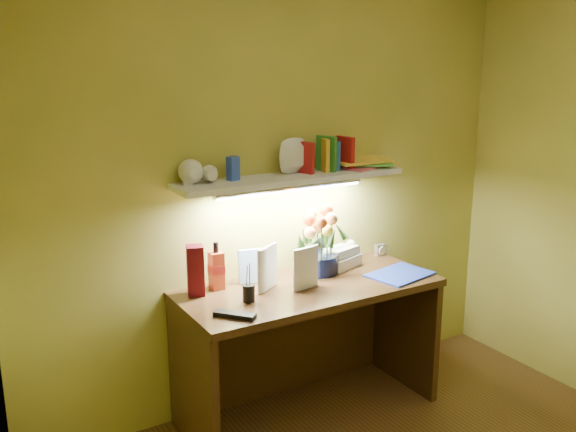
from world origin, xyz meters
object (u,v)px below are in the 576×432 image
object	(u,v)px
flower_bouquet	(319,241)
desk	(309,350)
desk_clock	(380,250)
whisky_bottle	(216,266)
telephone	(339,255)

from	to	relation	value
flower_bouquet	desk	bearing A→B (deg)	-136.76
desk_clock	whisky_bottle	world-z (taller)	whisky_bottle
flower_bouquet	whisky_bottle	distance (m)	0.60
flower_bouquet	desk_clock	world-z (taller)	flower_bouquet
flower_bouquet	telephone	xyz separation A→B (m)	(0.16, 0.03, -0.12)
whisky_bottle	telephone	bearing A→B (deg)	-2.09
desk	flower_bouquet	world-z (taller)	flower_bouquet
desk	flower_bouquet	distance (m)	0.60
telephone	desk_clock	xyz separation A→B (m)	(0.34, 0.05, -0.03)
telephone	whisky_bottle	size ratio (longest dim) A/B	0.88
desk_clock	whisky_bottle	xyz separation A→B (m)	(-1.10, -0.02, 0.09)
desk	desk_clock	bearing A→B (deg)	18.80
desk_clock	desk	bearing A→B (deg)	-162.66
flower_bouquet	whisky_bottle	bearing A→B (deg)	174.13
whisky_bottle	desk	bearing A→B (deg)	-24.92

